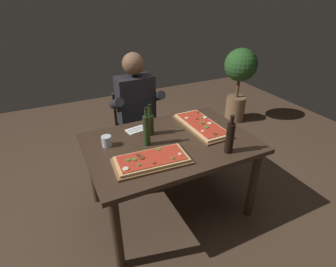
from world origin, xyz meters
TOP-DOWN VIEW (x-y plane):
  - ground_plane at (0.00, 0.00)m, footprint 6.40×6.40m
  - dining_table at (0.00, 0.00)m, footprint 1.40×0.96m
  - pizza_rectangular_front at (-0.26, -0.21)m, footprint 0.59×0.32m
  - pizza_rectangular_left at (0.37, 0.11)m, footprint 0.29×0.63m
  - wine_bottle_dark at (0.34, -0.34)m, footprint 0.07×0.07m
  - oil_bottle_amber at (-0.20, 0.04)m, footprint 0.06×0.06m
  - vinegar_bottle_green at (-0.11, 0.19)m, footprint 0.07×0.07m
  - tumbler_near_camera at (-0.50, 0.16)m, footprint 0.08×0.08m
  - napkin_cutlery_set at (-0.19, 0.31)m, footprint 0.20×0.14m
  - diner_chair at (-0.03, 0.86)m, footprint 0.44×0.44m
  - seated_diner at (-0.03, 0.74)m, footprint 0.53×0.41m
  - potted_plant_corner at (1.79, 1.30)m, footprint 0.48×0.48m

SIDE VIEW (x-z plane):
  - ground_plane at x=0.00m, z-range 0.00..0.00m
  - diner_chair at x=-0.03m, z-range 0.05..0.92m
  - dining_table at x=0.00m, z-range 0.27..1.01m
  - potted_plant_corner at x=1.79m, z-range 0.15..1.28m
  - seated_diner at x=-0.03m, z-range 0.08..1.41m
  - napkin_cutlery_set at x=-0.19m, z-range 0.74..0.75m
  - pizza_rectangular_front at x=-0.26m, z-range 0.74..0.78m
  - pizza_rectangular_left at x=0.37m, z-range 0.73..0.78m
  - tumbler_near_camera at x=-0.50m, z-range 0.74..0.83m
  - vinegar_bottle_green at x=-0.11m, z-range 0.70..0.99m
  - wine_bottle_dark at x=0.34m, z-range 0.71..1.03m
  - oil_bottle_amber at x=-0.20m, z-range 0.71..1.04m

